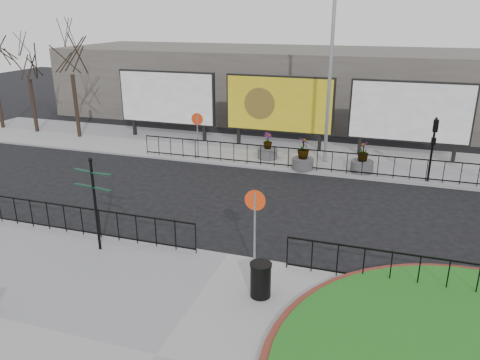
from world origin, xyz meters
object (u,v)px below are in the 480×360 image
at_px(billboard_mid, 279,105).
at_px(lamp_post, 330,70).
at_px(litter_bin, 261,280).
at_px(planter_a, 268,150).
at_px(planter_b, 303,158).
at_px(planter_c, 362,162).
at_px(fingerpost_sign, 94,195).

bearing_deg(billboard_mid, lamp_post, -33.25).
bearing_deg(litter_bin, planter_a, 104.00).
distance_m(planter_a, planter_b, 2.45).
bearing_deg(planter_c, planter_b, -171.28).
xyz_separation_m(lamp_post, fingerpost_sign, (-5.65, -12.00, -2.80)).
bearing_deg(lamp_post, planter_b, -118.58).
bearing_deg(fingerpost_sign, lamp_post, 76.47).
distance_m(billboard_mid, planter_a, 3.12).
relative_size(litter_bin, planter_c, 0.66).
height_order(billboard_mid, planter_c, billboard_mid).
height_order(billboard_mid, fingerpost_sign, billboard_mid).
bearing_deg(fingerpost_sign, litter_bin, 2.10).
xyz_separation_m(billboard_mid, planter_a, (-0.00, -2.37, -2.03)).
bearing_deg(lamp_post, billboard_mid, 146.75).
bearing_deg(fingerpost_sign, planter_c, 66.57).
bearing_deg(planter_b, litter_bin, -84.98).
height_order(planter_a, planter_b, planter_b).
distance_m(fingerpost_sign, planter_b, 11.52).
bearing_deg(planter_c, litter_bin, -98.86).
height_order(billboard_mid, planter_a, billboard_mid).
xyz_separation_m(lamp_post, planter_a, (-3.01, -0.40, -4.26)).
relative_size(billboard_mid, planter_b, 3.84).
bearing_deg(lamp_post, fingerpost_sign, -115.21).
relative_size(lamp_post, litter_bin, 9.19).
bearing_deg(billboard_mid, fingerpost_sign, -100.71).
bearing_deg(lamp_post, planter_c, -30.63).
relative_size(billboard_mid, litter_bin, 6.17).
xyz_separation_m(fingerpost_sign, planter_b, (4.78, 10.40, -1.32)).
relative_size(planter_a, planter_c, 0.92).
bearing_deg(litter_bin, planter_c, 81.14).
relative_size(fingerpost_sign, planter_c, 2.07).
distance_m(billboard_mid, planter_b, 4.57).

